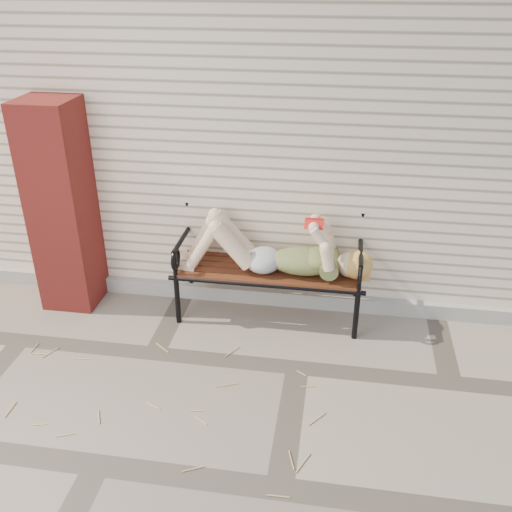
# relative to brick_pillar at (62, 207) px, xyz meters

# --- Properties ---
(ground) EXTENTS (80.00, 80.00, 0.00)m
(ground) POSITION_rel_brick_pillar_xyz_m (2.30, -0.75, -1.00)
(ground) COLOR gray
(ground) RESTS_ON ground
(house_wall) EXTENTS (8.00, 4.00, 3.00)m
(house_wall) POSITION_rel_brick_pillar_xyz_m (2.30, 2.25, 0.50)
(house_wall) COLOR beige
(house_wall) RESTS_ON ground
(foundation_strip) EXTENTS (8.00, 0.10, 0.15)m
(foundation_strip) POSITION_rel_brick_pillar_xyz_m (2.30, 0.22, -0.93)
(foundation_strip) COLOR #A49F94
(foundation_strip) RESTS_ON ground
(brick_pillar) EXTENTS (0.50, 0.50, 2.00)m
(brick_pillar) POSITION_rel_brick_pillar_xyz_m (0.00, 0.00, 0.00)
(brick_pillar) COLOR #A22A24
(brick_pillar) RESTS_ON ground
(garden_bench) EXTENTS (1.86, 0.74, 1.21)m
(garden_bench) POSITION_rel_brick_pillar_xyz_m (1.95, 0.12, -0.32)
(garden_bench) COLOR black
(garden_bench) RESTS_ON ground
(reading_woman) EXTENTS (1.76, 0.40, 0.55)m
(reading_woman) POSITION_rel_brick_pillar_xyz_m (1.96, -0.03, -0.28)
(reading_woman) COLOR #092D41
(reading_woman) RESTS_ON ground
(straw_scatter) EXTENTS (2.43, 1.63, 0.01)m
(straw_scatter) POSITION_rel_brick_pillar_xyz_m (1.43, -1.48, -0.99)
(straw_scatter) COLOR tan
(straw_scatter) RESTS_ON ground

